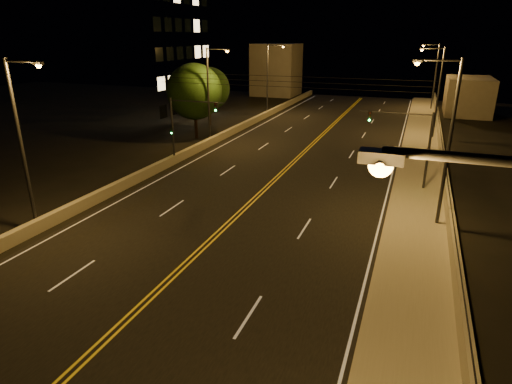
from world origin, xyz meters
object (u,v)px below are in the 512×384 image
(streetlight_5, at_px, (211,90))
(streetlight_6, at_px, (269,75))
(streetlight_3, at_px, (434,73))
(building_tower, at_px, (104,13))
(tree_1, at_px, (209,89))
(streetlight_4, at_px, (23,137))
(traffic_signal_right, at_px, (414,141))
(traffic_signal_left, at_px, (183,123))
(streetlight_1, at_px, (445,135))
(streetlight_2, at_px, (437,88))
(tree_0, at_px, (194,92))

(streetlight_5, xyz_separation_m, streetlight_6, (0.00, 18.31, 0.00))
(streetlight_3, height_order, streetlight_6, same)
(building_tower, height_order, tree_1, building_tower)
(tree_1, bearing_deg, streetlight_5, -62.14)
(streetlight_4, relative_size, streetlight_5, 1.00)
(traffic_signal_right, height_order, traffic_signal_left, same)
(streetlight_3, height_order, traffic_signal_left, streetlight_3)
(streetlight_1, bearing_deg, streetlight_6, 123.47)
(streetlight_5, height_order, streetlight_6, same)
(streetlight_2, relative_size, streetlight_3, 1.00)
(streetlight_3, relative_size, tree_0, 1.20)
(traffic_signal_left, distance_m, building_tower, 31.34)
(streetlight_3, relative_size, streetlight_4, 1.00)
(streetlight_2, bearing_deg, building_tower, 178.38)
(streetlight_4, bearing_deg, tree_0, 96.57)
(streetlight_4, distance_m, traffic_signal_left, 15.07)
(traffic_signal_right, distance_m, building_tower, 46.64)
(streetlight_2, bearing_deg, traffic_signal_left, -138.10)
(streetlight_5, xyz_separation_m, tree_1, (-4.84, 9.16, -1.03))
(tree_1, bearing_deg, building_tower, 171.78)
(streetlight_6, bearing_deg, building_tower, -162.36)
(traffic_signal_left, relative_size, tree_1, 0.81)
(traffic_signal_right, xyz_separation_m, tree_0, (-22.73, 9.69, 1.39))
(streetlight_1, xyz_separation_m, streetlight_2, (0.00, 24.49, 0.00))
(traffic_signal_right, relative_size, building_tower, 0.20)
(streetlight_4, relative_size, streetlight_6, 1.00)
(building_tower, bearing_deg, traffic_signal_left, -40.82)
(building_tower, bearing_deg, streetlight_3, 24.46)
(streetlight_4, xyz_separation_m, traffic_signal_left, (1.17, 14.91, -1.85))
(traffic_signal_right, xyz_separation_m, tree_1, (-24.74, 17.04, 0.82))
(traffic_signal_right, bearing_deg, streetlight_1, -75.98)
(tree_1, bearing_deg, traffic_signal_right, -34.56)
(streetlight_6, relative_size, tree_0, 1.20)
(tree_1, bearing_deg, streetlight_3, 39.70)
(streetlight_3, bearing_deg, streetlight_4, -111.76)
(streetlight_3, height_order, streetlight_4, same)
(streetlight_4, relative_size, tree_1, 1.35)
(streetlight_2, bearing_deg, streetlight_5, -154.31)
(traffic_signal_right, distance_m, traffic_signal_left, 18.73)
(streetlight_3, height_order, tree_1, streetlight_3)
(streetlight_4, xyz_separation_m, tree_0, (-2.83, 24.60, -0.46))
(building_tower, xyz_separation_m, tree_0, (18.48, -9.73, -8.59))
(streetlight_2, xyz_separation_m, traffic_signal_right, (-1.57, -18.21, -1.85))
(traffic_signal_left, relative_size, tree_0, 0.72)
(streetlight_2, xyz_separation_m, streetlight_3, (0.00, 20.67, 0.00))
(tree_0, bearing_deg, tree_1, 105.26)
(tree_0, bearing_deg, streetlight_3, 50.22)
(streetlight_1, height_order, streetlight_2, same)
(streetlight_4, bearing_deg, streetlight_6, 90.00)
(tree_1, bearing_deg, streetlight_4, -81.39)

